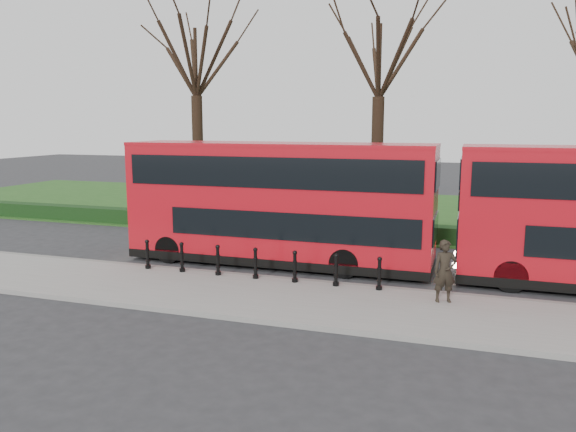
% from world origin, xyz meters
% --- Properties ---
extents(ground, '(120.00, 120.00, 0.00)m').
position_xyz_m(ground, '(0.00, 0.00, 0.00)').
color(ground, '#28282B').
rests_on(ground, ground).
extents(pavement, '(60.00, 4.00, 0.15)m').
position_xyz_m(pavement, '(0.00, -3.00, 0.07)').
color(pavement, gray).
rests_on(pavement, ground).
extents(kerb, '(60.00, 0.25, 0.16)m').
position_xyz_m(kerb, '(0.00, -1.00, 0.07)').
color(kerb, slate).
rests_on(kerb, ground).
extents(grass_verge, '(60.00, 18.00, 0.06)m').
position_xyz_m(grass_verge, '(0.00, 15.00, 0.03)').
color(grass_verge, '#214B19').
rests_on(grass_verge, ground).
extents(hedge, '(60.00, 0.90, 0.80)m').
position_xyz_m(hedge, '(0.00, 6.80, 0.40)').
color(hedge, black).
rests_on(hedge, ground).
extents(yellow_line_outer, '(60.00, 0.10, 0.01)m').
position_xyz_m(yellow_line_outer, '(0.00, -0.70, 0.01)').
color(yellow_line_outer, yellow).
rests_on(yellow_line_outer, ground).
extents(yellow_line_inner, '(60.00, 0.10, 0.01)m').
position_xyz_m(yellow_line_inner, '(0.00, -0.50, 0.01)').
color(yellow_line_inner, yellow).
rests_on(yellow_line_inner, ground).
extents(tree_left, '(7.85, 7.85, 12.27)m').
position_xyz_m(tree_left, '(-8.00, 10.00, 8.92)').
color(tree_left, black).
rests_on(tree_left, ground).
extents(tree_mid, '(7.63, 7.63, 11.92)m').
position_xyz_m(tree_mid, '(2.00, 10.00, 8.67)').
color(tree_mid, black).
rests_on(tree_mid, ground).
extents(bollard_row, '(8.41, 0.15, 1.00)m').
position_xyz_m(bollard_row, '(-0.11, -1.35, 0.65)').
color(bollard_row, black).
rests_on(bollard_row, pavement).
extents(bus_lead, '(11.45, 2.63, 4.56)m').
position_xyz_m(bus_lead, '(-0.23, 1.29, 2.30)').
color(bus_lead, '#B30E19').
rests_on(bus_lead, ground).
extents(pedestrian, '(0.77, 0.63, 1.83)m').
position_xyz_m(pedestrian, '(6.00, -1.94, 1.06)').
color(pedestrian, black).
rests_on(pedestrian, pavement).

